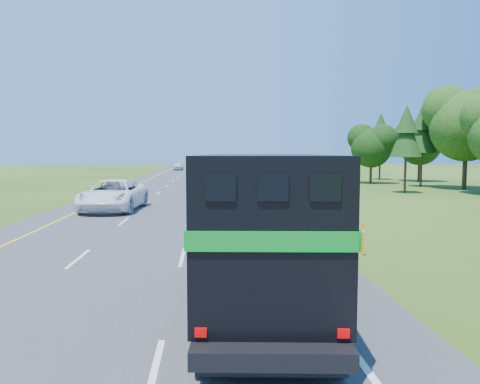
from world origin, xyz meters
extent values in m
cube|color=#38383A|center=(0.00, 50.00, 0.02)|extent=(15.00, 260.00, 0.04)
cube|color=yellow|center=(-5.50, 50.00, 0.04)|extent=(0.15, 260.00, 0.01)
cube|color=white|center=(5.50, 50.00, 0.04)|extent=(0.15, 260.00, 0.01)
cylinder|color=black|center=(3.25, 17.41, 0.61)|extent=(0.46, 1.17, 1.15)
cylinder|color=black|center=(5.43, 17.23, 0.61)|extent=(0.46, 1.17, 1.15)
cylinder|color=black|center=(2.83, 12.43, 0.61)|extent=(0.46, 1.17, 1.15)
cylinder|color=black|center=(5.01, 12.25, 0.61)|extent=(0.46, 1.17, 1.15)
cylinder|color=black|center=(2.72, 11.19, 0.61)|extent=(0.46, 1.17, 1.15)
cylinder|color=black|center=(4.90, 11.00, 0.61)|extent=(0.46, 1.17, 1.15)
cube|color=black|center=(4.06, 14.00, 0.74)|extent=(3.20, 8.52, 0.29)
cube|color=black|center=(4.33, 17.22, 1.87)|extent=(2.70, 2.09, 1.98)
cube|color=black|center=(4.41, 18.17, 2.39)|extent=(2.29, 0.26, 0.63)
cube|color=black|center=(4.00, 13.27, 2.32)|extent=(3.11, 6.24, 2.87)
cube|color=#079022|center=(3.74, 10.24, 2.46)|extent=(2.60, 0.26, 0.31)
cube|color=#079022|center=(2.68, 13.39, 2.46)|extent=(0.56, 6.02, 0.31)
cube|color=#079022|center=(5.31, 13.16, 2.46)|extent=(0.56, 6.02, 0.31)
cube|color=black|center=(2.96, 10.31, 3.28)|extent=(0.47, 0.08, 0.42)
cube|color=black|center=(3.74, 10.24, 3.28)|extent=(0.47, 0.08, 0.42)
cube|color=black|center=(4.52, 10.18, 3.28)|extent=(0.47, 0.08, 0.42)
cube|color=black|center=(3.75, 10.37, 0.35)|extent=(2.40, 0.33, 0.10)
cube|color=#B20505|center=(2.65, 10.34, 1.04)|extent=(0.19, 0.06, 0.15)
cube|color=#B20505|center=(4.83, 10.15, 1.04)|extent=(0.19, 0.06, 0.15)
imported|color=white|center=(-3.38, 34.07, 1.04)|extent=(3.80, 7.38, 1.99)
imported|color=silver|center=(-3.49, 101.68, 0.84)|extent=(2.10, 4.75, 1.59)
cube|color=orange|center=(8.40, 19.86, 0.60)|extent=(0.09, 0.04, 1.20)
cube|color=white|center=(8.40, 19.86, 0.93)|extent=(0.10, 0.05, 0.13)
camera|label=1|loc=(2.78, 3.35, 3.80)|focal=35.00mm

